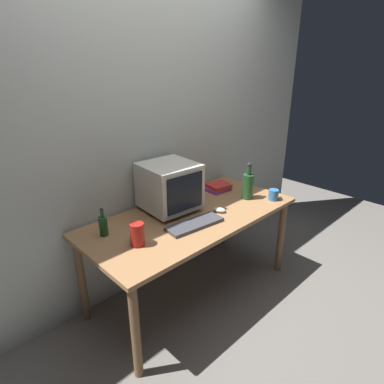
# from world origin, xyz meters

# --- Properties ---
(ground_plane) EXTENTS (6.00, 6.00, 0.00)m
(ground_plane) POSITION_xyz_m (0.00, 0.00, 0.00)
(ground_plane) COLOR slate
(back_wall) EXTENTS (4.00, 0.08, 2.50)m
(back_wall) POSITION_xyz_m (0.00, 0.45, 1.25)
(back_wall) COLOR beige
(back_wall) RESTS_ON ground
(desk) EXTENTS (1.66, 0.78, 0.71)m
(desk) POSITION_xyz_m (0.00, 0.00, 0.63)
(desk) COLOR #9E7047
(desk) RESTS_ON ground
(crt_monitor) EXTENTS (0.41, 0.41, 0.37)m
(crt_monitor) POSITION_xyz_m (-0.07, 0.18, 0.91)
(crt_monitor) COLOR beige
(crt_monitor) RESTS_ON desk
(keyboard) EXTENTS (0.43, 0.20, 0.02)m
(keyboard) POSITION_xyz_m (-0.11, -0.14, 0.72)
(keyboard) COLOR #3F3F47
(keyboard) RESTS_ON desk
(computer_mouse) EXTENTS (0.09, 0.12, 0.04)m
(computer_mouse) POSITION_xyz_m (0.18, -0.12, 0.73)
(computer_mouse) COLOR beige
(computer_mouse) RESTS_ON desk
(bottle_tall) EXTENTS (0.09, 0.09, 0.31)m
(bottle_tall) POSITION_xyz_m (0.54, -0.10, 0.83)
(bottle_tall) COLOR #1E4C23
(bottle_tall) RESTS_ON desk
(bottle_short) EXTENTS (0.06, 0.06, 0.20)m
(bottle_short) POSITION_xyz_m (-0.63, 0.18, 0.79)
(bottle_short) COLOR #1E4C23
(bottle_short) RESTS_ON desk
(book_stack) EXTENTS (0.22, 0.20, 0.06)m
(book_stack) POSITION_xyz_m (0.50, 0.18, 0.74)
(book_stack) COLOR #843893
(book_stack) RESTS_ON desk
(mug) EXTENTS (0.12, 0.08, 0.09)m
(mug) POSITION_xyz_m (0.67, -0.27, 0.76)
(mug) COLOR #3370B2
(mug) RESTS_ON desk
(metal_canister) EXTENTS (0.09, 0.09, 0.15)m
(metal_canister) POSITION_xyz_m (-0.55, -0.08, 0.79)
(metal_canister) COLOR #A51E19
(metal_canister) RESTS_ON desk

